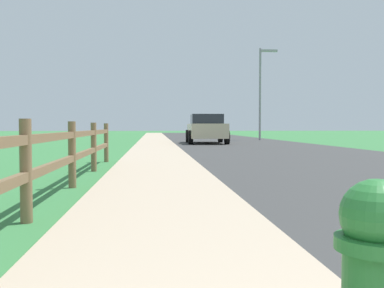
% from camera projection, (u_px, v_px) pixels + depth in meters
% --- Properties ---
extents(ground_plane, '(120.00, 120.00, 0.00)m').
position_uv_depth(ground_plane, '(173.00, 143.00, 24.28)').
color(ground_plane, '#387B41').
extents(road_asphalt, '(7.00, 66.00, 0.01)m').
position_uv_depth(road_asphalt, '(230.00, 141.00, 26.57)').
color(road_asphalt, '#3B3B3B').
rests_on(road_asphalt, ground).
extents(curb_concrete, '(6.00, 66.00, 0.01)m').
position_uv_depth(curb_concrete, '(121.00, 141.00, 26.00)').
color(curb_concrete, '#BEA88E').
rests_on(curb_concrete, ground).
extents(grass_verge, '(5.00, 66.00, 0.00)m').
position_uv_depth(grass_verge, '(95.00, 141.00, 25.87)').
color(grass_verge, '#387B41').
rests_on(grass_verge, ground).
extents(rail_fence, '(0.11, 11.75, 0.97)m').
position_uv_depth(rail_fence, '(54.00, 154.00, 5.22)').
color(rail_fence, brown).
rests_on(rail_fence, ground).
extents(parked_suv_beige, '(2.13, 4.41, 1.52)m').
position_uv_depth(parked_suv_beige, '(206.00, 129.00, 23.19)').
color(parked_suv_beige, '#C6B793').
rests_on(parked_suv_beige, ground).
extents(street_lamp, '(1.17, 0.20, 5.87)m').
position_uv_depth(street_lamp, '(262.00, 85.00, 28.28)').
color(street_lamp, gray).
rests_on(street_lamp, ground).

